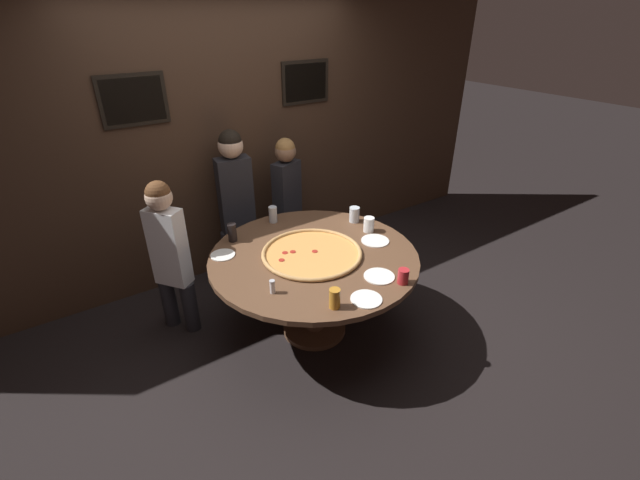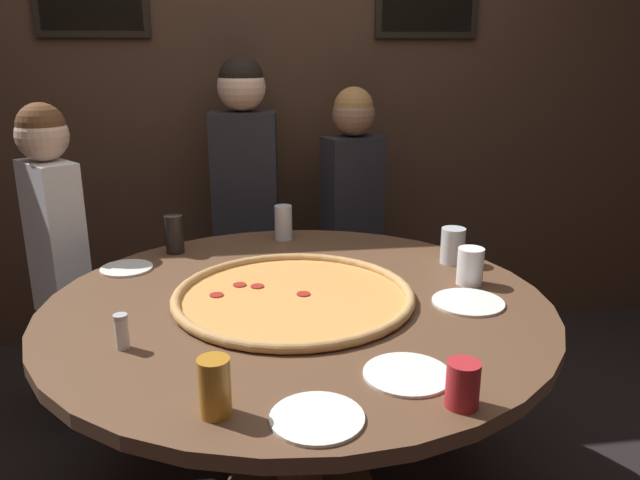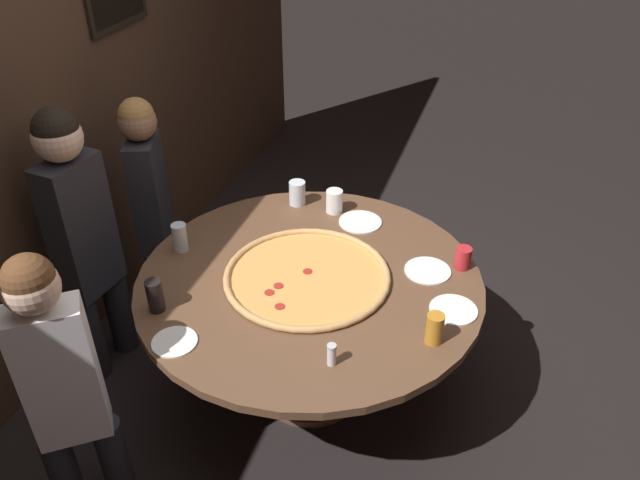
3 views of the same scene
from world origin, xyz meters
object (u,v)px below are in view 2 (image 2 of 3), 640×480
Objects in this scene: drink_cup_near_right at (174,234)px; drink_cup_front_edge at (453,246)px; drink_cup_far_right at (215,387)px; dining_table at (298,337)px; white_plate_beside_cup at (407,374)px; condiment_shaker at (122,331)px; drink_cup_far_left at (283,222)px; diner_side_right at (245,194)px; giant_pizza at (293,296)px; white_plate_left_side at (468,302)px; drink_cup_by_shaker at (463,384)px; white_plate_near_front at (127,268)px; diner_far_right at (57,247)px; drink_cup_centre_back at (470,266)px; white_plate_right_side at (317,418)px; diner_far_left at (352,209)px.

drink_cup_front_edge is (1.03, -0.27, -0.01)m from drink_cup_near_right.
dining_table is at bearing 68.16° from drink_cup_far_right.
condiment_shaker reaches higher than white_plate_beside_cup.
diner_side_right reaches higher than drink_cup_far_left.
giant_pizza is 0.55m from white_plate_left_side.
drink_cup_by_shaker is 0.88m from condiment_shaker.
white_plate_near_front is (-0.34, 0.99, -0.06)m from drink_cup_far_right.
white_plate_near_front is 0.14× the size of diner_far_right.
drink_cup_centre_back reaches higher than white_plate_beside_cup.
giant_pizza is 5.72× the size of drink_cup_far_right.
diner_side_right is at bearing 86.20° from drink_cup_far_right.
dining_table is at bearing -173.94° from drink_cup_centre_back.
diner_far_right is (-0.91, 0.01, -0.07)m from drink_cup_far_left.
drink_cup_front_edge is (0.31, 0.93, 0.01)m from drink_cup_by_shaker.
drink_cup_far_left reaches higher than dining_table.
condiment_shaker is (-1.10, -0.54, -0.02)m from drink_cup_front_edge.
dining_table is 0.74m from drink_cup_by_shaker.
white_plate_right_side is (-0.02, -0.67, -0.01)m from giant_pizza.
giant_pizza is at bearing -164.24° from diner_far_right.
drink_cup_front_edge reaches higher than drink_cup_centre_back.
drink_cup_near_right is 1.40m from drink_cup_by_shaker.
drink_cup_centre_back is at bearing 38.93° from drink_cup_far_right.
dining_table is 1.13m from diner_far_left.
diner_far_left is at bearing 70.26° from dining_table.
white_plate_beside_cup is 1.19m from white_plate_near_front.
dining_table is 11.18× the size of drink_cup_far_left.
diner_far_left is at bearing 69.53° from giant_pizza.
drink_cup_by_shaker is at bearing -59.20° from drink_cup_near_right.
white_plate_right_side is at bearing -130.50° from drink_cup_centre_back.
white_plate_beside_cup is at bearing -80.36° from drink_cup_far_left.
drink_cup_far_right is at bearing -167.33° from white_plate_beside_cup.
diner_side_right is at bearing 93.23° from white_plate_right_side.
diner_side_right reaches higher than drink_cup_by_shaker.
white_plate_near_front is (-1.19, 0.10, -0.06)m from drink_cup_front_edge.
condiment_shaker reaches higher than giant_pizza.
giant_pizza is 0.68m from drink_cup_front_edge.
drink_cup_far_left is 0.92m from white_plate_left_side.
diner_side_right is at bearing 107.80° from drink_cup_far_left.
white_plate_left_side is at bearing -56.31° from drink_cup_far_left.
diner_far_right is (-0.88, 0.67, -0.01)m from giant_pizza.
dining_table is 0.70m from white_plate_near_front.
diner_side_right is (0.11, 1.73, 0.03)m from drink_cup_far_right.
dining_table is at bearing 87.39° from white_plate_right_side.
dining_table is at bearing -52.45° from drink_cup_near_right.
drink_cup_by_shaker is 0.80× the size of drink_cup_far_right.
white_plate_near_front is 0.44m from diner_far_right.
drink_cup_centre_back is at bearing -25.60° from drink_cup_near_right.
white_plate_near_front is at bearing -170.87° from diner_far_right.
drink_cup_front_edge is 0.61× the size of white_plate_beside_cup.
giant_pizza is 0.67m from white_plate_right_side.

